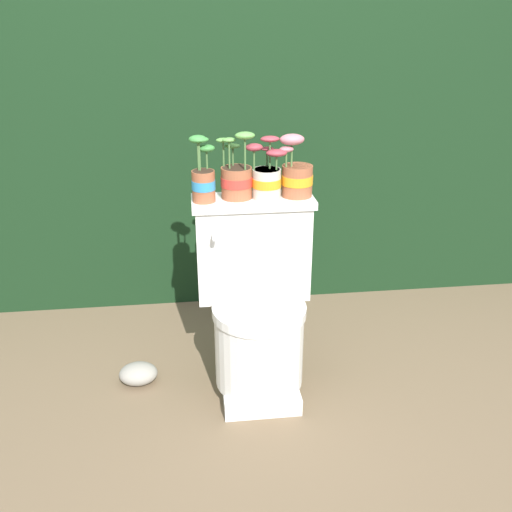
% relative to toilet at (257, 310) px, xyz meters
% --- Properties ---
extents(ground_plane, '(12.00, 12.00, 0.00)m').
position_rel_toilet_xyz_m(ground_plane, '(-0.04, -0.09, -0.34)').
color(ground_plane, brown).
extents(hedge_backdrop, '(4.01, 0.68, 1.62)m').
position_rel_toilet_xyz_m(hedge_backdrop, '(-0.04, 1.07, 0.47)').
color(hedge_backdrop, black).
rests_on(hedge_backdrop, ground).
extents(toilet, '(0.47, 0.46, 0.76)m').
position_rel_toilet_xyz_m(toilet, '(0.00, 0.00, 0.00)').
color(toilet, white).
rests_on(toilet, ground).
extents(potted_plant_left, '(0.09, 0.09, 0.25)m').
position_rel_toilet_xyz_m(potted_plant_left, '(-0.19, 0.11, 0.51)').
color(potted_plant_left, '#9E5638').
rests_on(potted_plant_left, toilet).
extents(potted_plant_midleft, '(0.14, 0.12, 0.26)m').
position_rel_toilet_xyz_m(potted_plant_midleft, '(-0.06, 0.13, 0.50)').
color(potted_plant_midleft, '#9E5638').
rests_on(potted_plant_midleft, toilet).
extents(potted_plant_middle, '(0.15, 0.12, 0.23)m').
position_rel_toilet_xyz_m(potted_plant_middle, '(0.05, 0.11, 0.50)').
color(potted_plant_middle, beige).
rests_on(potted_plant_middle, toilet).
extents(potted_plant_midright, '(0.13, 0.12, 0.24)m').
position_rel_toilet_xyz_m(potted_plant_midright, '(0.17, 0.12, 0.50)').
color(potted_plant_midright, '#9E5638').
rests_on(potted_plant_midright, toilet).
extents(garden_stone, '(0.16, 0.13, 0.09)m').
position_rel_toilet_xyz_m(garden_stone, '(-0.48, 0.06, -0.30)').
color(garden_stone, gray).
rests_on(garden_stone, ground).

